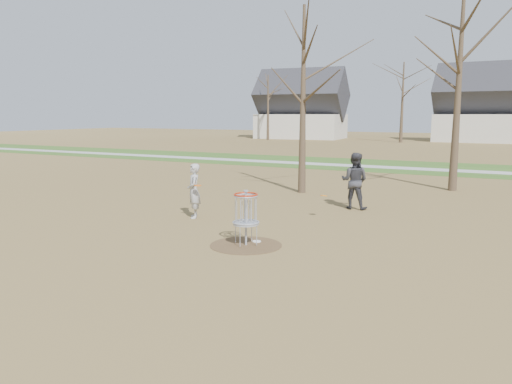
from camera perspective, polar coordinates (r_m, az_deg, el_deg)
ground at (r=12.48m, az=-1.15°, el=-6.11°), size 160.00×160.00×0.00m
green_band at (r=32.26m, az=17.06°, el=2.77°), size 160.00×8.00×0.01m
footpath at (r=31.28m, az=16.72°, el=2.63°), size 160.00×1.50×0.01m
dirt_circle at (r=12.48m, az=-1.15°, el=-6.09°), size 1.80×1.80×0.01m
player_standing at (r=15.69m, az=-7.12°, el=0.12°), size 0.70×0.74×1.71m
player_throwing at (r=17.39m, az=11.19°, el=1.26°), size 0.96×0.76×1.94m
disc_grounded at (r=12.78m, az=0.08°, el=-5.66°), size 0.22×0.22×0.02m
discs_in_play at (r=15.33m, az=0.96°, el=0.14°), size 3.55×2.23×0.40m
disc_golf_basket at (r=12.28m, az=-1.17°, el=-1.99°), size 0.64×0.64×1.35m
bare_trees at (r=46.58m, az=22.98°, el=10.81°), size 52.62×44.98×9.00m
houses_row at (r=63.15m, az=26.48°, el=8.25°), size 56.51×10.01×7.26m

